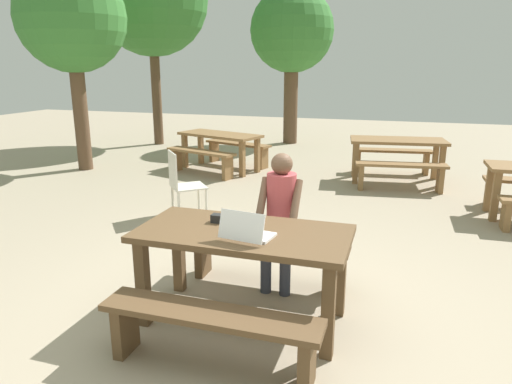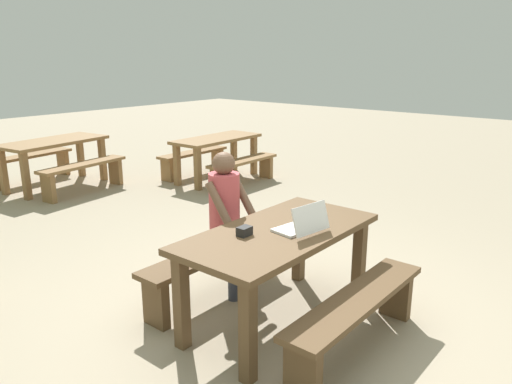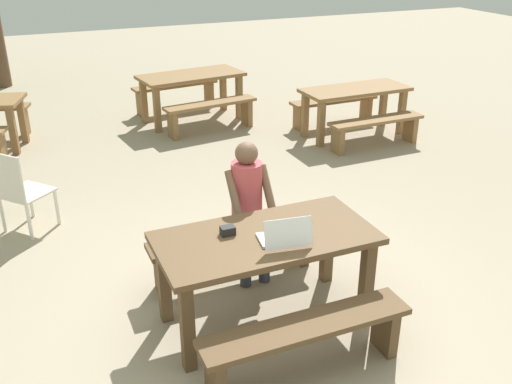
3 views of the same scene
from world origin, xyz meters
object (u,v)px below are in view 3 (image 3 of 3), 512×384
person_seated (249,203)px  picnic_table_rear (191,82)px  laptop (285,236)px  small_pouch (228,231)px  picnic_table_front (266,249)px  picnic_table_mid (355,97)px  plastic_chair (19,190)px

person_seated → picnic_table_rear: bearing=78.6°
laptop → small_pouch: 0.44m
small_pouch → person_seated: size_ratio=0.08×
small_pouch → person_seated: (0.39, 0.53, -0.08)m
picnic_table_rear → picnic_table_front: bearing=-109.0°
laptop → small_pouch: laptop is taller
laptop → picnic_table_mid: laptop is taller
picnic_table_front → laptop: bearing=-62.6°
picnic_table_front → small_pouch: size_ratio=15.52×
picnic_table_rear → person_seated: bearing=-109.0°
small_pouch → picnic_table_rear: (1.32, 5.16, -0.17)m
small_pouch → laptop: bearing=-39.5°
person_seated → picnic_table_rear: 4.73m
person_seated → picnic_table_rear: (0.93, 4.64, -0.09)m
plastic_chair → picnic_table_mid: size_ratio=0.56×
small_pouch → plastic_chair: (-1.43, 2.21, -0.34)m
person_seated → picnic_table_rear: size_ratio=0.74×
laptop → picnic_table_mid: (2.99, 3.78, -0.23)m
picnic_table_rear → picnic_table_mid: bearing=-47.2°
small_pouch → picnic_table_mid: 4.84m
small_pouch → picnic_table_mid: (3.33, 3.50, -0.21)m
picnic_table_front → laptop: (0.08, -0.16, 0.18)m
picnic_table_front → plastic_chair: (-1.69, 2.34, -0.18)m
laptop → picnic_table_rear: 5.54m
picnic_table_front → picnic_table_rear: (1.06, 5.29, -0.02)m
small_pouch → picnic_table_rear: 5.33m
picnic_table_mid → laptop: bearing=-129.4°
plastic_chair → picnic_table_rear: (2.75, 2.95, 0.16)m
laptop → person_seated: size_ratio=0.31×
laptop → plastic_chair: 3.08m
small_pouch → person_seated: person_seated is taller
picnic_table_front → plastic_chair: size_ratio=1.85×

